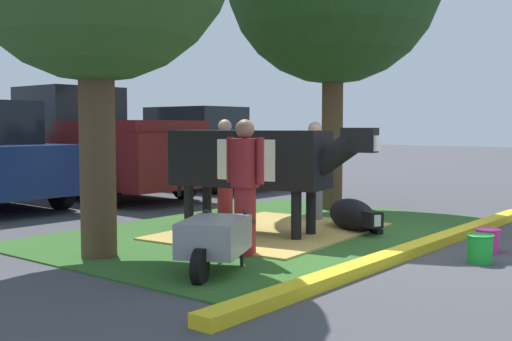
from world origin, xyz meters
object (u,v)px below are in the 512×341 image
Objects in this scene: bucket_green at (480,248)px; sedan_red at (196,148)px; cow_holstein at (255,160)px; person_visitor_near at (245,183)px; bucket_pink at (488,240)px; calf_lying at (353,215)px; wheelbarrow at (214,238)px; person_visitor_far at (225,165)px; pickup_truck_maroon at (92,146)px; person_handler at (315,168)px.

bucket_green is 0.07× the size of sedan_red.
cow_holstein is 1.50m from person_visitor_near.
person_visitor_near reaches higher than bucket_green.
calf_lying is at bearing 82.36° from bucket_pink.
person_visitor_near is 1.05× the size of wheelbarrow.
sedan_red is (3.47, 4.04, 0.09)m from person_visitor_far.
pickup_truck_maroon is (1.45, 9.02, 0.95)m from bucket_green.
person_handler is at bearing -90.11° from pickup_truck_maroon.
bucket_green is (1.40, -2.31, -0.71)m from person_visitor_near.
sedan_red is (4.58, 5.60, -0.09)m from cow_holstein.
person_visitor_near reaches higher than cow_holstein.
person_handler is 1.58m from person_visitor_far.
person_visitor_near reaches higher than calf_lying.
wheelbarrow is at bearing -175.95° from calf_lying.
person_handler is at bearing 64.56° from calf_lying.
calf_lying is 1.27m from person_handler.
pickup_truck_maroon is at bearing 89.89° from person_handler.
cow_holstein is at bearing -177.88° from person_handler.
pickup_truck_maroon is (0.01, 5.81, 0.24)m from person_handler.
cow_holstein is 1.70m from calf_lying.
calf_lying is 0.79× the size of person_handler.
person_visitor_near is 8.67m from sedan_red.
calf_lying is 0.82× the size of wheelbarrow.
person_visitor_far is 5.13× the size of bucket_green.
person_visitor_near is at bearing -132.10° from sedan_red.
wheelbarrow is at bearing -160.24° from person_visitor_near.
person_handler reaches higher than bucket_pink.
person_visitor_far is (2.34, 2.39, 0.02)m from person_visitor_near.
person_handler reaches higher than bucket_green.
sedan_red is at bearing 66.62° from bucket_pink.
sedan_red reaches higher than cow_holstein.
bucket_pink is 9.40m from sedan_red.
calf_lying is 0.29× the size of sedan_red.
cow_holstein reaches higher than calf_lying.
person_visitor_near is at bearing -145.84° from cow_holstein.
calf_lying is at bearing -115.44° from person_handler.
cow_holstein is 3.25m from bucket_pink.
calf_lying reaches higher than bucket_green.
cow_holstein is at bearing -125.54° from person_visitor_far.
person_visitor_far is at bearing 108.55° from person_handler.
pickup_truck_maroon is at bearing 61.86° from wheelbarrow.
calf_lying is 0.23× the size of pickup_truck_maroon.
person_handler is 5.82m from pickup_truck_maroon.
pickup_truck_maroon is 2.97m from sedan_red.
wheelbarrow reaches higher than calf_lying.
person_visitor_near is 5.04× the size of bucket_green.
calf_lying is at bearing -2.24° from person_visitor_near.
cow_holstein is 1.99× the size of wheelbarrow.
wheelbarrow is 0.29× the size of pickup_truck_maroon.
bucket_pink is (-0.28, -2.07, -0.09)m from calf_lying.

